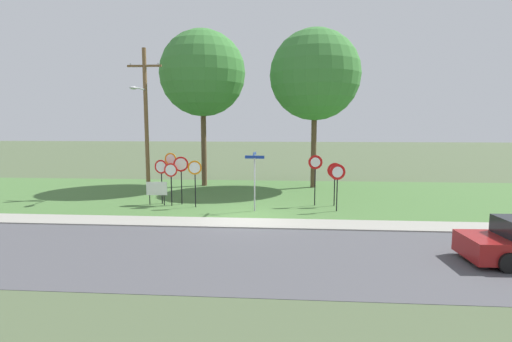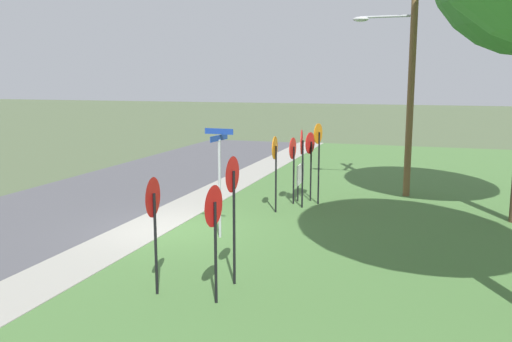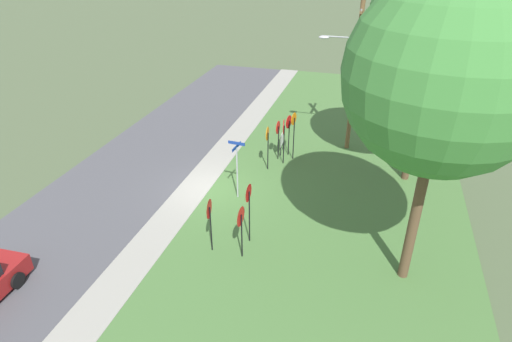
{
  "view_description": "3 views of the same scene",
  "coord_description": "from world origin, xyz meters",
  "views": [
    {
      "loc": [
        1.78,
        -17.04,
        4.28
      ],
      "look_at": [
        0.25,
        3.08,
        1.84
      ],
      "focal_mm": 27.02,
      "sensor_mm": 36.0,
      "label": 1
    },
    {
      "loc": [
        13.46,
        6.84,
        4.23
      ],
      "look_at": [
        -0.21,
        2.39,
        1.8
      ],
      "focal_mm": 38.39,
      "sensor_mm": 36.0,
      "label": 2
    },
    {
      "loc": [
        16.73,
        7.28,
        11.06
      ],
      "look_at": [
        0.8,
        2.6,
        1.88
      ],
      "focal_mm": 29.96,
      "sensor_mm": 36.0,
      "label": 3
    }
  ],
  "objects": [
    {
      "name": "stop_sign_far_right",
      "position": [
        -4.38,
        3.22,
        2.01
      ],
      "size": [
        0.67,
        0.16,
        2.73
      ],
      "rotation": [
        0.0,
        0.0,
        -0.2
      ],
      "color": "black",
      "rests_on": "grass_median"
    },
    {
      "name": "notice_board",
      "position": [
        -4.95,
        2.48,
        0.87
      ],
      "size": [
        1.1,
        0.08,
        1.25
      ],
      "rotation": [
        0.0,
        0.0,
        0.03
      ],
      "color": "black",
      "rests_on": "grass_median"
    },
    {
      "name": "stop_sign_near_left",
      "position": [
        -2.81,
        2.17,
        1.8
      ],
      "size": [
        0.72,
        0.11,
        2.42
      ],
      "rotation": [
        0.0,
        0.0,
        0.06
      ],
      "color": "black",
      "rests_on": "grass_median"
    },
    {
      "name": "oak_tree_right",
      "position": [
        3.7,
        9.11,
        7.53
      ],
      "size": [
        5.98,
        5.98,
        10.49
      ],
      "color": "brown",
      "rests_on": "grass_median"
    },
    {
      "name": "yield_sign_far_left",
      "position": [
        3.36,
        3.05,
        2.03
      ],
      "size": [
        0.73,
        0.1,
        2.66
      ],
      "rotation": [
        0.0,
        0.0,
        -0.03
      ],
      "color": "black",
      "rests_on": "grass_median"
    },
    {
      "name": "yield_sign_near_left",
      "position": [
        4.37,
        3.05,
        1.72
      ],
      "size": [
        0.79,
        0.11,
        2.27
      ],
      "rotation": [
        0.0,
        0.0,
        -0.04
      ],
      "color": "black",
      "rests_on": "grass_median"
    },
    {
      "name": "ground_plane",
      "position": [
        0.0,
        0.0,
        0.0
      ],
      "size": [
        160.0,
        160.0,
        0.0
      ],
      "primitive_type": "plane",
      "color": "#4C5B3D"
    },
    {
      "name": "oak_tree_left",
      "position": [
        -3.85,
        9.28,
        7.72
      ],
      "size": [
        5.8,
        5.8,
        10.6
      ],
      "color": "brown",
      "rests_on": "grass_median"
    },
    {
      "name": "utility_pole",
      "position": [
        -6.68,
        5.87,
        4.78
      ],
      "size": [
        2.1,
        2.23,
        8.79
      ],
      "color": "brown",
      "rests_on": "grass_median"
    },
    {
      "name": "road_asphalt",
      "position": [
        0.0,
        -4.8,
        0.01
      ],
      "size": [
        44.0,
        6.4,
        0.01
      ],
      "primitive_type": "cube",
      "color": "#4C4C51",
      "rests_on": "ground_plane"
    },
    {
      "name": "stop_sign_near_right",
      "position": [
        -3.71,
        2.82,
        1.92
      ],
      "size": [
        0.79,
        0.15,
        2.56
      ],
      "rotation": [
        0.0,
        0.0,
        0.16
      ],
      "color": "black",
      "rests_on": "grass_median"
    },
    {
      "name": "yield_sign_near_right",
      "position": [
        4.34,
        1.78,
        1.78
      ],
      "size": [
        0.78,
        0.13,
        2.34
      ],
      "rotation": [
        0.0,
        0.0,
        0.13
      ],
      "color": "black",
      "rests_on": "grass_median"
    },
    {
      "name": "stop_sign_far_left",
      "position": [
        -4.8,
        2.86,
        1.77
      ],
      "size": [
        0.73,
        0.17,
        2.38
      ],
      "rotation": [
        0.0,
        0.0,
        -0.2
      ],
      "color": "black",
      "rests_on": "grass_median"
    },
    {
      "name": "sidewalk_strip",
      "position": [
        0.0,
        -0.8,
        0.03
      ],
      "size": [
        44.0,
        1.6,
        0.06
      ],
      "primitive_type": "cube",
      "color": "#99968C",
      "rests_on": "ground_plane"
    },
    {
      "name": "grass_median",
      "position": [
        0.0,
        6.0,
        0.02
      ],
      "size": [
        44.0,
        12.0,
        0.04
      ],
      "primitive_type": "cube",
      "color": "#477038",
      "rests_on": "ground_plane"
    },
    {
      "name": "street_name_post",
      "position": [
        0.3,
        1.54,
        1.78
      ],
      "size": [
        0.96,
        0.81,
        2.92
      ],
      "rotation": [
        0.0,
        0.0,
        -0.09
      ],
      "color": "#9EA0A8",
      "rests_on": "grass_median"
    },
    {
      "name": "stop_sign_far_center",
      "position": [
        -4.14,
        2.41,
        1.67
      ],
      "size": [
        0.72,
        0.11,
        2.26
      ],
      "rotation": [
        0.0,
        0.0,
        -0.06
      ],
      "color": "black",
      "rests_on": "grass_median"
    }
  ]
}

